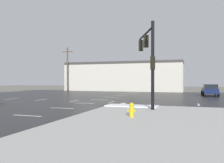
{
  "coord_description": "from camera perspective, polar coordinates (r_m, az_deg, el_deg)",
  "views": [
    {
      "loc": [
        9.34,
        -21.93,
        2.18
      ],
      "look_at": [
        -0.41,
        7.4,
        1.97
      ],
      "focal_mm": 38.01,
      "sensor_mm": 36.0,
      "label": 1
    }
  ],
  "objects": [
    {
      "name": "road_asphalt",
      "position": [
        23.94,
        -4.68,
        -4.82
      ],
      "size": [
        44.0,
        44.0,
        0.02
      ],
      "primitive_type": "cube",
      "color": "#232326",
      "rests_on": "ground_plane"
    },
    {
      "name": "sedan_navy",
      "position": [
        34.91,
        22.47,
        -1.82
      ],
      "size": [
        2.11,
        4.58,
        1.58
      ],
      "rotation": [
        0.0,
        0.0,
        1.6
      ],
      "color": "#141E47",
      "rests_on": "road_asphalt"
    },
    {
      "name": "snow_strip_curbside",
      "position": [
        18.56,
        4.77,
        -5.83
      ],
      "size": [
        4.0,
        1.6,
        0.06
      ],
      "primitive_type": "cube",
      "color": "white",
      "rests_on": "sidewalk_corner"
    },
    {
      "name": "traffic_signal_mast",
      "position": [
        17.92,
        8.77,
        6.81
      ],
      "size": [
        2.05,
        4.87,
        6.08
      ],
      "rotation": [
        0.0,
        0.0,
        1.95
      ],
      "color": "black",
      "rests_on": "sidewalk_corner"
    },
    {
      "name": "strip_building_background",
      "position": [
        48.18,
        3.01,
        1.18
      ],
      "size": [
        23.04,
        8.0,
        5.71
      ],
      "color": "beige",
      "rests_on": "ground_plane"
    },
    {
      "name": "lane_markings",
      "position": [
        22.21,
        -3.21,
        -5.19
      ],
      "size": [
        36.15,
        36.15,
        0.01
      ],
      "color": "silver",
      "rests_on": "road_asphalt"
    },
    {
      "name": "ground_plane",
      "position": [
        23.94,
        -4.68,
        -4.84
      ],
      "size": [
        120.0,
        120.0,
        0.0
      ],
      "primitive_type": "plane",
      "color": "slate"
    },
    {
      "name": "utility_pole_distant",
      "position": [
        47.44,
        -10.66,
        3.15
      ],
      "size": [
        2.2,
        0.28,
        8.53
      ],
      "color": "brown",
      "rests_on": "ground_plane"
    },
    {
      "name": "fire_hydrant",
      "position": [
        13.13,
        4.74,
        -6.8
      ],
      "size": [
        0.48,
        0.26,
        0.79
      ],
      "color": "gold",
      "rests_on": "sidewalk_corner"
    }
  ]
}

